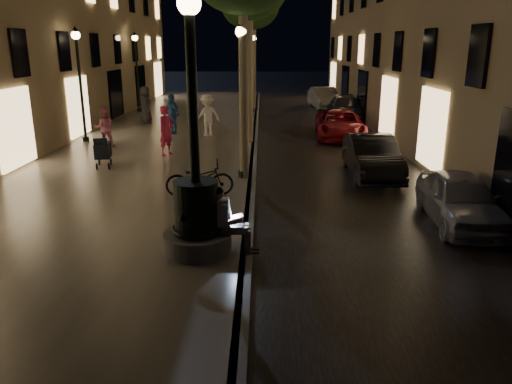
{
  "coord_description": "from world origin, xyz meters",
  "views": [
    {
      "loc": [
        0.31,
        -7.5,
        4.31
      ],
      "look_at": [
        0.19,
        3.0,
        1.18
      ],
      "focal_mm": 35.0,
      "sensor_mm": 36.0,
      "label": 1
    }
  ],
  "objects_px": {
    "car_rear": "(345,108)",
    "bicycle": "(199,179)",
    "car_fifth": "(324,98)",
    "car_front": "(460,199)",
    "lamp_curb_d": "(254,58)",
    "pedestrian_white": "(207,115)",
    "seated_man_laptop": "(227,218)",
    "pedestrian_pink": "(104,127)",
    "lamp_curb_b": "(249,68)",
    "lamp_curb_a": "(242,80)",
    "pedestrian_dark": "(145,105)",
    "car_second": "(372,157)",
    "tree_far": "(254,9)",
    "tree_third": "(250,7)",
    "lamp_left_c": "(136,62)",
    "pedestrian_red": "(166,131)",
    "fountain_lamppost": "(196,204)",
    "pedestrian_blue": "(172,114)",
    "lamp_left_b": "(79,70)",
    "stroller": "(103,150)",
    "lamp_curb_c": "(252,62)",
    "car_third": "(340,124)"
  },
  "relations": [
    {
      "from": "car_front",
      "to": "car_fifth",
      "type": "bearing_deg",
      "value": 94.91
    },
    {
      "from": "car_second",
      "to": "pedestrian_pink",
      "type": "xyz_separation_m",
      "value": [
        -10.17,
        3.93,
        0.34
      ]
    },
    {
      "from": "tree_third",
      "to": "lamp_curb_b",
      "type": "height_order",
      "value": "tree_third"
    },
    {
      "from": "lamp_curb_b",
      "to": "lamp_left_c",
      "type": "bearing_deg",
      "value": 131.59
    },
    {
      "from": "tree_far",
      "to": "bicycle",
      "type": "relative_size",
      "value": 3.96
    },
    {
      "from": "seated_man_laptop",
      "to": "lamp_curb_c",
      "type": "distance_m",
      "value": 22.12
    },
    {
      "from": "lamp_curb_a",
      "to": "bicycle",
      "type": "bearing_deg",
      "value": -118.2
    },
    {
      "from": "tree_far",
      "to": "car_second",
      "type": "height_order",
      "value": "tree_far"
    },
    {
      "from": "lamp_curb_a",
      "to": "car_fifth",
      "type": "distance_m",
      "value": 20.08
    },
    {
      "from": "lamp_curb_d",
      "to": "pedestrian_white",
      "type": "relative_size",
      "value": 2.53
    },
    {
      "from": "lamp_curb_b",
      "to": "bicycle",
      "type": "height_order",
      "value": "lamp_curb_b"
    },
    {
      "from": "tree_far",
      "to": "lamp_curb_c",
      "type": "bearing_deg",
      "value": -92.29
    },
    {
      "from": "car_second",
      "to": "pedestrian_dark",
      "type": "xyz_separation_m",
      "value": [
        -9.91,
        10.4,
        0.49
      ]
    },
    {
      "from": "pedestrian_red",
      "to": "pedestrian_dark",
      "type": "bearing_deg",
      "value": 51.93
    },
    {
      "from": "fountain_lamppost",
      "to": "pedestrian_blue",
      "type": "relative_size",
      "value": 2.79
    },
    {
      "from": "car_second",
      "to": "tree_far",
      "type": "bearing_deg",
      "value": 104.71
    },
    {
      "from": "tree_third",
      "to": "car_rear",
      "type": "height_order",
      "value": "tree_third"
    },
    {
      "from": "lamp_curb_c",
      "to": "car_front",
      "type": "relative_size",
      "value": 1.28
    },
    {
      "from": "lamp_curb_b",
      "to": "tree_third",
      "type": "bearing_deg",
      "value": 90.0
    },
    {
      "from": "lamp_curb_b",
      "to": "lamp_curb_d",
      "type": "xyz_separation_m",
      "value": [
        0.0,
        16.0,
        0.0
      ]
    },
    {
      "from": "car_rear",
      "to": "bicycle",
      "type": "bearing_deg",
      "value": -109.25
    },
    {
      "from": "pedestrian_red",
      "to": "pedestrian_dark",
      "type": "distance_m",
      "value": 8.42
    },
    {
      "from": "car_second",
      "to": "car_third",
      "type": "distance_m",
      "value": 7.14
    },
    {
      "from": "stroller",
      "to": "pedestrian_blue",
      "type": "relative_size",
      "value": 0.64
    },
    {
      "from": "lamp_curb_a",
      "to": "lamp_left_b",
      "type": "height_order",
      "value": "same"
    },
    {
      "from": "tree_far",
      "to": "pedestrian_blue",
      "type": "bearing_deg",
      "value": -110.46
    },
    {
      "from": "tree_far",
      "to": "lamp_left_b",
      "type": "bearing_deg",
      "value": -120.89
    },
    {
      "from": "pedestrian_red",
      "to": "car_third",
      "type": "bearing_deg",
      "value": -23.01
    },
    {
      "from": "fountain_lamppost",
      "to": "car_second",
      "type": "relative_size",
      "value": 1.25
    },
    {
      "from": "lamp_curb_c",
      "to": "lamp_curb_d",
      "type": "xyz_separation_m",
      "value": [
        0.0,
        8.0,
        0.0
      ]
    },
    {
      "from": "lamp_curb_a",
      "to": "pedestrian_dark",
      "type": "distance_m",
      "value": 12.74
    },
    {
      "from": "lamp_left_b",
      "to": "stroller",
      "type": "distance_m",
      "value": 5.82
    },
    {
      "from": "car_fifth",
      "to": "car_front",
      "type": "bearing_deg",
      "value": -93.87
    },
    {
      "from": "tree_third",
      "to": "stroller",
      "type": "xyz_separation_m",
      "value": [
        -4.84,
        -10.78,
        -5.34
      ]
    },
    {
      "from": "seated_man_laptop",
      "to": "pedestrian_pink",
      "type": "distance_m",
      "value": 12.24
    },
    {
      "from": "lamp_curb_d",
      "to": "pedestrian_pink",
      "type": "xyz_separation_m",
      "value": [
        -5.87,
        -19.21,
        -2.22
      ]
    },
    {
      "from": "lamp_left_c",
      "to": "pedestrian_dark",
      "type": "relative_size",
      "value": 2.46
    },
    {
      "from": "tree_far",
      "to": "pedestrian_blue",
      "type": "relative_size",
      "value": 4.02
    },
    {
      "from": "lamp_curb_b",
      "to": "pedestrian_dark",
      "type": "xyz_separation_m",
      "value": [
        -5.61,
        3.26,
        -2.06
      ]
    },
    {
      "from": "lamp_left_b",
      "to": "pedestrian_pink",
      "type": "xyz_separation_m",
      "value": [
        1.23,
        -1.21,
        -2.22
      ]
    },
    {
      "from": "lamp_curb_a",
      "to": "lamp_left_b",
      "type": "distance_m",
      "value": 9.3
    },
    {
      "from": "pedestrian_red",
      "to": "pedestrian_white",
      "type": "bearing_deg",
      "value": 19.29
    },
    {
      "from": "stroller",
      "to": "lamp_curb_c",
      "type": "bearing_deg",
      "value": 61.49
    },
    {
      "from": "lamp_curb_d",
      "to": "car_fifth",
      "type": "relative_size",
      "value": 1.09
    },
    {
      "from": "bicycle",
      "to": "lamp_curb_d",
      "type": "bearing_deg",
      "value": -9.97
    },
    {
      "from": "seated_man_laptop",
      "to": "pedestrian_dark",
      "type": "relative_size",
      "value": 0.71
    },
    {
      "from": "lamp_left_c",
      "to": "pedestrian_pink",
      "type": "height_order",
      "value": "lamp_left_c"
    },
    {
      "from": "seated_man_laptop",
      "to": "lamp_left_c",
      "type": "bearing_deg",
      "value": 107.68
    },
    {
      "from": "car_second",
      "to": "car_rear",
      "type": "distance_m",
      "value": 13.12
    },
    {
      "from": "car_third",
      "to": "pedestrian_white",
      "type": "xyz_separation_m",
      "value": [
        -6.2,
        -0.51,
        0.5
      ]
    }
  ]
}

